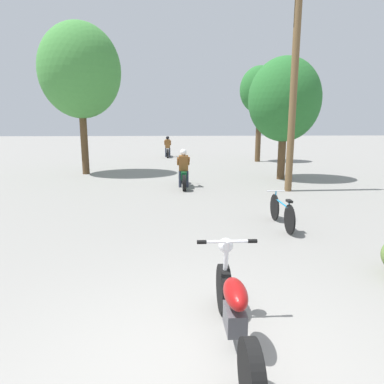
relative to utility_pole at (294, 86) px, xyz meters
The scene contains 9 objects.
ground_plane 10.14m from the utility_pole, 113.19° to the right, with size 120.00×120.00×0.00m, color gray.
utility_pole is the anchor object (origin of this frame).
roadside_tree_right_near 2.66m from the utility_pole, 78.00° to the left, with size 2.96×2.67×4.99m.
roadside_tree_right_far 9.37m from the utility_pole, 82.62° to the left, with size 2.41×2.17×5.67m.
roadside_tree_left 9.38m from the utility_pole, 150.60° to the left, with size 3.61×3.25×6.70m.
motorcycle_foreground 9.58m from the utility_pole, 112.25° to the right, with size 0.71×2.14×1.02m.
motorcycle_rider_lead 4.84m from the utility_pole, 165.15° to the left, with size 0.50×2.08×1.42m.
motorcycle_rider_far 13.54m from the utility_pole, 109.38° to the left, with size 0.50×1.99×1.45m.
bicycle_parked 5.46m from the utility_pole, 110.66° to the right, with size 0.44×1.74×0.76m.
Camera 1 is at (-0.32, -2.89, 2.37)m, focal length 32.00 mm.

